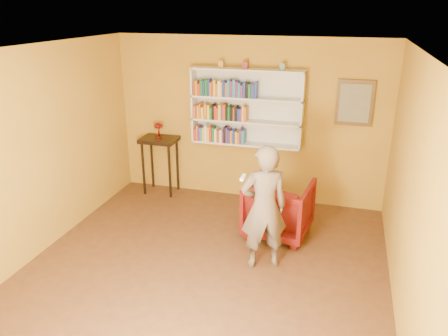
# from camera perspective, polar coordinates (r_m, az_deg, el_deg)

# --- Properties ---
(room_shell) EXTENTS (5.30, 5.80, 2.88)m
(room_shell) POSITION_cam_1_polar(r_m,az_deg,el_deg) (5.08, -3.22, -4.25)
(room_shell) COLOR #4A2C18
(room_shell) RESTS_ON ground
(bookshelf) EXTENTS (1.80, 0.29, 1.23)m
(bookshelf) POSITION_cam_1_polar(r_m,az_deg,el_deg) (7.10, 3.07, 7.93)
(bookshelf) COLOR silver
(bookshelf) RESTS_ON room_shell
(books_row_lower) EXTENTS (0.85, 0.19, 0.27)m
(books_row_lower) POSITION_cam_1_polar(r_m,az_deg,el_deg) (7.23, -0.68, 4.39)
(books_row_lower) COLOR red
(books_row_lower) RESTS_ON bookshelf
(books_row_middle) EXTENTS (0.88, 0.19, 0.26)m
(books_row_middle) POSITION_cam_1_polar(r_m,az_deg,el_deg) (7.12, -0.39, 7.29)
(books_row_middle) COLOR #B86924
(books_row_middle) RESTS_ON bookshelf
(books_row_upper) EXTENTS (1.04, 0.19, 0.27)m
(books_row_upper) POSITION_cam_1_polar(r_m,az_deg,el_deg) (7.03, 0.17, 10.31)
(books_row_upper) COLOR #91401A
(books_row_upper) RESTS_ON bookshelf
(ornament_left) EXTENTS (0.08, 0.08, 0.10)m
(ornament_left) POSITION_cam_1_polar(r_m,az_deg,el_deg) (7.04, -0.36, 13.39)
(ornament_left) COLOR #C38837
(ornament_left) RESTS_ON bookshelf
(ornament_centre) EXTENTS (0.08, 0.08, 0.11)m
(ornament_centre) POSITION_cam_1_polar(r_m,az_deg,el_deg) (6.94, 2.82, 13.29)
(ornament_centre) COLOR maroon
(ornament_centre) RESTS_ON bookshelf
(ornament_right) EXTENTS (0.08, 0.08, 0.10)m
(ornament_right) POSITION_cam_1_polar(r_m,az_deg,el_deg) (6.83, 7.66, 13.00)
(ornament_right) COLOR slate
(ornament_right) RESTS_ON bookshelf
(framed_painting) EXTENTS (0.55, 0.05, 0.70)m
(framed_painting) POSITION_cam_1_polar(r_m,az_deg,el_deg) (6.95, 16.70, 8.13)
(framed_painting) COLOR #523917
(framed_painting) RESTS_ON room_shell
(console_table) EXTENTS (0.61, 0.47, 1.00)m
(console_table) POSITION_cam_1_polar(r_m,az_deg,el_deg) (7.63, -8.42, 2.68)
(console_table) COLOR black
(console_table) RESTS_ON ground
(ruby_lustre) EXTENTS (0.16, 0.15, 0.26)m
(ruby_lustre) POSITION_cam_1_polar(r_m,az_deg,el_deg) (7.53, -8.56, 5.28)
(ruby_lustre) COLOR maroon
(ruby_lustre) RESTS_ON console_table
(armchair) EXTENTS (0.98, 1.00, 0.82)m
(armchair) POSITION_cam_1_polar(r_m,az_deg,el_deg) (6.34, 7.15, -5.19)
(armchair) COLOR #4B0506
(armchair) RESTS_ON ground
(person) EXTENTS (0.70, 0.60, 1.62)m
(person) POSITION_cam_1_polar(r_m,az_deg,el_deg) (5.40, 5.24, -5.18)
(person) COLOR brown
(person) RESTS_ON ground
(game_remote) EXTENTS (0.04, 0.15, 0.04)m
(game_remote) POSITION_cam_1_polar(r_m,az_deg,el_deg) (4.88, 2.51, -1.24)
(game_remote) COLOR white
(game_remote) RESTS_ON person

